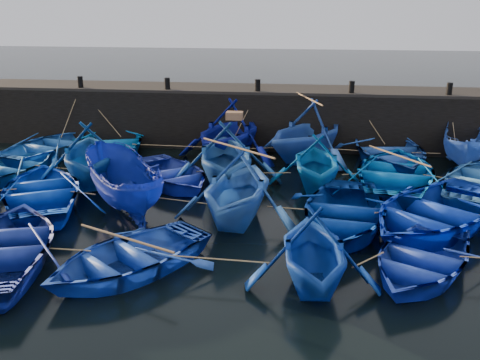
# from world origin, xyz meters

# --- Properties ---
(ground) EXTENTS (120.00, 120.00, 0.00)m
(ground) POSITION_xyz_m (0.00, 0.00, 0.00)
(ground) COLOR black
(ground) RESTS_ON ground
(quay_wall) EXTENTS (26.00, 2.50, 2.50)m
(quay_wall) POSITION_xyz_m (0.00, 10.50, 1.25)
(quay_wall) COLOR black
(quay_wall) RESTS_ON ground
(quay_top) EXTENTS (26.00, 2.50, 0.12)m
(quay_top) POSITION_xyz_m (0.00, 10.50, 2.56)
(quay_top) COLOR black
(quay_top) RESTS_ON quay_wall
(bollard_0) EXTENTS (0.24, 0.24, 0.50)m
(bollard_0) POSITION_xyz_m (-8.00, 9.60, 2.87)
(bollard_0) COLOR black
(bollard_0) RESTS_ON quay_top
(bollard_1) EXTENTS (0.24, 0.24, 0.50)m
(bollard_1) POSITION_xyz_m (-4.00, 9.60, 2.87)
(bollard_1) COLOR black
(bollard_1) RESTS_ON quay_top
(bollard_2) EXTENTS (0.24, 0.24, 0.50)m
(bollard_2) POSITION_xyz_m (0.00, 9.60, 2.87)
(bollard_2) COLOR black
(bollard_2) RESTS_ON quay_top
(bollard_3) EXTENTS (0.24, 0.24, 0.50)m
(bollard_3) POSITION_xyz_m (4.00, 9.60, 2.87)
(bollard_3) COLOR black
(bollard_3) RESTS_ON quay_top
(bollard_4) EXTENTS (0.24, 0.24, 0.50)m
(bollard_4) POSITION_xyz_m (8.00, 9.60, 2.87)
(bollard_4) COLOR black
(bollard_4) RESTS_ON quay_top
(boat_0) EXTENTS (4.69, 5.64, 1.01)m
(boat_0) POSITION_xyz_m (-8.66, 7.29, 0.50)
(boat_0) COLOR #184EA2
(boat_0) RESTS_ON ground
(boat_1) EXTENTS (5.39, 6.32, 1.11)m
(boat_1) POSITION_xyz_m (-6.07, 7.78, 0.56)
(boat_1) COLOR #055AA9
(boat_1) RESTS_ON ground
(boat_2) EXTENTS (5.38, 5.85, 2.57)m
(boat_2) POSITION_xyz_m (-1.00, 7.68, 1.29)
(boat_2) COLOR #07107C
(boat_2) RESTS_ON ground
(boat_3) EXTENTS (6.22, 6.40, 2.57)m
(boat_3) POSITION_xyz_m (2.21, 8.06, 1.29)
(boat_3) COLOR blue
(boat_3) RESTS_ON ground
(boat_4) EXTENTS (4.77, 6.13, 1.16)m
(boat_4) POSITION_xyz_m (5.51, 7.86, 0.58)
(boat_4) COLOR navy
(boat_4) RESTS_ON ground
(boat_5) EXTENTS (2.57, 4.57, 1.67)m
(boat_5) POSITION_xyz_m (8.41, 7.85, 0.83)
(boat_5) COLOR #2C51AD
(boat_5) RESTS_ON ground
(boat_6) EXTENTS (4.26, 5.09, 0.91)m
(boat_6) POSITION_xyz_m (-8.72, 4.39, 0.45)
(boat_6) COLOR #124E91
(boat_6) RESTS_ON ground
(boat_7) EXTENTS (5.33, 5.68, 2.40)m
(boat_7) POSITION_xyz_m (-5.54, 4.14, 1.20)
(boat_7) COLOR navy
(boat_7) RESTS_ON ground
(boat_8) EXTENTS (5.16, 5.34, 0.90)m
(boat_8) POSITION_xyz_m (-2.61, 4.36, 0.45)
(boat_8) COLOR #2639BD
(boat_8) RESTS_ON ground
(boat_9) EXTENTS (4.82, 5.34, 2.47)m
(boat_9) POSITION_xyz_m (-0.64, 4.45, 1.24)
(boat_9) COLOR #1B4B8A
(boat_9) RESTS_ON ground
(boat_10) EXTENTS (3.59, 4.09, 2.04)m
(boat_10) POSITION_xyz_m (2.54, 4.64, 1.02)
(boat_10) COLOR #055AA6
(boat_10) RESTS_ON ground
(boat_11) EXTENTS (5.05, 6.35, 1.18)m
(boat_11) POSITION_xyz_m (5.37, 4.99, 0.59)
(boat_11) COLOR #004EA8
(boat_11) RESTS_ON ground
(boat_14) EXTENTS (5.52, 6.24, 1.07)m
(boat_14) POSITION_xyz_m (-6.27, 1.87, 0.54)
(boat_14) COLOR #032FAA
(boat_14) RESTS_ON ground
(boat_15) EXTENTS (4.20, 4.90, 1.84)m
(boat_15) POSITION_xyz_m (-3.53, 1.68, 0.92)
(boat_15) COLOR navy
(boat_15) RESTS_ON ground
(boat_16) EXTENTS (4.36, 4.87, 2.30)m
(boat_16) POSITION_xyz_m (0.15, 1.30, 1.15)
(boat_16) COLOR blue
(boat_16) RESTS_ON ground
(boat_17) EXTENTS (4.33, 5.56, 1.06)m
(boat_17) POSITION_xyz_m (3.28, 1.18, 0.53)
(boat_17) COLOR navy
(boat_17) RESTS_ON ground
(boat_18) EXTENTS (6.90, 7.13, 1.20)m
(boat_18) POSITION_xyz_m (5.88, 1.43, 0.60)
(boat_18) COLOR #092ABD
(boat_18) RESTS_ON ground
(boat_21) EXTENTS (5.12, 6.13, 1.09)m
(boat_21) POSITION_xyz_m (-5.30, -2.15, 0.55)
(boat_21) COLOR navy
(boat_21) RESTS_ON ground
(boat_22) EXTENTS (5.22, 5.42, 0.92)m
(boat_22) POSITION_xyz_m (-2.14, -2.17, 0.46)
(boat_22) COLOR blue
(boat_22) RESTS_ON ground
(boat_23) EXTENTS (3.49, 3.95, 1.93)m
(boat_23) POSITION_xyz_m (2.36, -2.27, 0.97)
(boat_23) COLOR navy
(boat_23) RESTS_ON ground
(boat_24) EXTENTS (4.72, 5.24, 0.89)m
(boat_24) POSITION_xyz_m (4.98, -1.39, 0.45)
(boat_24) COLOR #1934AC
(boat_24) RESTS_ON ground
(wooden_crate) EXTENTS (0.57, 0.40, 0.26)m
(wooden_crate) POSITION_xyz_m (-0.34, 4.45, 2.60)
(wooden_crate) COLOR brown
(wooden_crate) RESTS_ON boat_9
(mooring_ropes) EXTENTS (17.12, 11.82, 2.10)m
(mooring_ropes) POSITION_xyz_m (-0.08, 4.78, 0.88)
(mooring_ropes) COLOR tan
(mooring_ropes) RESTS_ON ground
(loose_oars) EXTENTS (9.77, 12.31, 1.72)m
(loose_oars) POSITION_xyz_m (1.40, 3.04, 1.77)
(loose_oars) COLOR #99724C
(loose_oars) RESTS_ON ground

